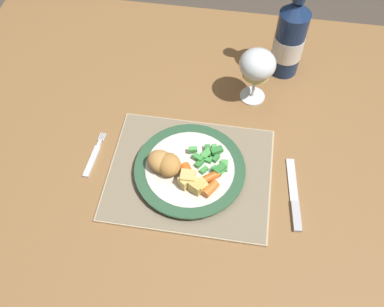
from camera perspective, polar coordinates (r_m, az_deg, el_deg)
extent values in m
plane|color=#4C4238|center=(1.68, 1.54, -13.03)|extent=(6.00, 6.00, 0.00)
cube|color=olive|center=(1.04, 2.42, 1.59)|extent=(1.39, 0.96, 0.04)
cube|color=olive|center=(1.74, -17.74, 8.26)|extent=(0.06, 0.06, 0.70)
cube|color=tan|center=(0.96, -0.28, -2.70)|extent=(0.36, 0.30, 0.01)
cube|color=#807259|center=(0.96, -0.28, -2.59)|extent=(0.36, 0.29, 0.00)
cylinder|color=silver|center=(0.96, -0.28, -2.31)|extent=(0.20, 0.20, 0.01)
cylinder|color=#2D5638|center=(0.95, -0.29, -2.02)|extent=(0.25, 0.25, 0.01)
cylinder|color=silver|center=(0.95, -0.29, -1.91)|extent=(0.20, 0.20, 0.00)
ellipsoid|color=#B77F3D|center=(0.93, -3.13, -1.47)|extent=(0.08, 0.08, 0.04)
ellipsoid|color=tan|center=(0.93, -4.24, -1.03)|extent=(0.08, 0.07, 0.04)
cube|color=green|center=(0.94, 1.51, -2.21)|extent=(0.02, 0.02, 0.01)
cube|color=#338438|center=(0.96, 2.06, 0.57)|extent=(0.02, 0.02, 0.01)
cube|color=#4CA84C|center=(0.97, 3.03, 0.67)|extent=(0.02, 0.02, 0.01)
cube|color=#338438|center=(0.93, 3.71, -1.99)|extent=(0.03, 0.03, 0.01)
cube|color=green|center=(0.95, 1.93, -0.70)|extent=(0.03, 0.02, 0.01)
cube|color=#338438|center=(0.94, 0.99, -1.35)|extent=(0.02, 0.02, 0.01)
cube|color=green|center=(0.95, 0.82, -0.52)|extent=(0.03, 0.02, 0.01)
cube|color=#338438|center=(0.96, 3.33, 0.46)|extent=(0.03, 0.03, 0.01)
cube|color=green|center=(0.96, 2.09, -0.27)|extent=(0.02, 0.02, 0.01)
cube|color=#338438|center=(0.95, 3.20, -0.63)|extent=(0.02, 0.02, 0.01)
cube|color=#4CA84C|center=(0.96, 0.12, 0.56)|extent=(0.02, 0.01, 0.01)
cube|color=#4CA84C|center=(0.95, 2.26, -0.03)|extent=(0.03, 0.03, 0.01)
cube|color=#4CA84C|center=(0.94, 4.34, -1.62)|extent=(0.02, 0.03, 0.01)
cube|color=#4CA84C|center=(0.94, 3.44, -2.26)|extent=(0.03, 0.02, 0.01)
cylinder|color=orange|center=(0.92, -0.55, -2.67)|extent=(0.04, 0.05, 0.02)
cylinder|color=orange|center=(0.91, 2.48, -4.68)|extent=(0.04, 0.04, 0.02)
cylinder|color=orange|center=(0.92, 2.39, -3.20)|extent=(0.04, 0.04, 0.02)
cube|color=silver|center=(1.01, -13.21, -1.02)|extent=(0.02, 0.09, 0.01)
cube|color=silver|center=(1.03, -12.26, 1.31)|extent=(0.01, 0.02, 0.01)
cube|color=silver|center=(1.04, -11.59, 2.13)|extent=(0.00, 0.02, 0.00)
cube|color=silver|center=(1.04, -11.80, 2.17)|extent=(0.00, 0.02, 0.00)
cube|color=silver|center=(1.04, -12.00, 2.20)|extent=(0.00, 0.02, 0.00)
cube|color=silver|center=(1.05, -12.21, 2.24)|extent=(0.00, 0.02, 0.00)
cube|color=silver|center=(0.98, 13.20, -3.45)|extent=(0.03, 0.11, 0.00)
cube|color=#B2B2B7|center=(0.94, 13.73, -8.11)|extent=(0.02, 0.07, 0.01)
cylinder|color=silver|center=(1.12, 8.03, 7.60)|extent=(0.06, 0.06, 0.00)
cylinder|color=silver|center=(1.09, 8.27, 8.99)|extent=(0.01, 0.01, 0.08)
ellipsoid|color=silver|center=(1.04, 8.75, 11.71)|extent=(0.09, 0.09, 0.07)
cylinder|color=#E0D684|center=(1.05, 8.62, 10.96)|extent=(0.07, 0.07, 0.03)
cylinder|color=navy|center=(1.14, 12.75, 14.14)|extent=(0.08, 0.08, 0.18)
cone|color=navy|center=(1.07, 13.85, 18.41)|extent=(0.08, 0.08, 0.03)
cylinder|color=white|center=(1.15, 12.67, 13.81)|extent=(0.08, 0.08, 0.06)
cube|color=#DBB256|center=(0.90, 0.58, -4.39)|extent=(0.04, 0.03, 0.03)
cube|color=#E5BC66|center=(0.91, 1.22, -4.37)|extent=(0.02, 0.02, 0.02)
cube|color=#E5BC66|center=(0.91, 1.28, -4.31)|extent=(0.03, 0.03, 0.02)
cube|color=#E5BC66|center=(0.91, -0.55, -3.32)|extent=(0.03, 0.03, 0.03)
cube|color=#E5BC66|center=(0.91, -0.86, -3.72)|extent=(0.04, 0.04, 0.03)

